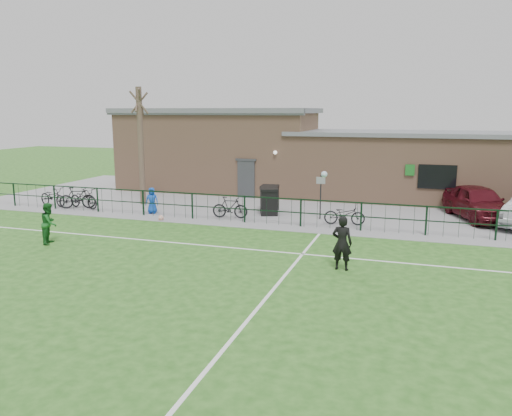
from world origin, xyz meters
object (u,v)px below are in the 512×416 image
(bicycle_e, at_px, (344,214))
(spectator_child, at_px, (152,200))
(bicycle_a, at_px, (53,197))
(ball_ground, at_px, (161,218))
(wheelie_bin_right, at_px, (270,199))
(outfield_player, at_px, (49,223))
(sign_post, at_px, (320,197))
(bicycle_c, at_px, (84,198))
(bicycle_d, at_px, (230,207))
(bare_tree, at_px, (141,147))
(bicycle_b, at_px, (77,198))
(wheelie_bin_left, at_px, (269,202))
(car_maroon, at_px, (478,202))

(bicycle_e, xyz_separation_m, spectator_child, (-9.03, -0.39, 0.16))
(bicycle_a, bearing_deg, ball_ground, -87.15)
(bicycle_a, xyz_separation_m, spectator_child, (5.78, -0.09, 0.13))
(bicycle_e, bearing_deg, wheelie_bin_right, 58.26)
(outfield_player, bearing_deg, sign_post, -71.38)
(bicycle_c, relative_size, bicycle_d, 1.16)
(bare_tree, relative_size, bicycle_d, 3.68)
(bicycle_b, bearing_deg, spectator_child, -111.40)
(wheelie_bin_left, relative_size, bicycle_e, 0.68)
(bicycle_b, distance_m, bicycle_d, 8.04)
(bicycle_c, bearing_deg, ball_ground, -90.90)
(wheelie_bin_right, xyz_separation_m, ball_ground, (-4.02, -3.50, -0.48))
(spectator_child, xyz_separation_m, ball_ground, (1.12, -1.22, -0.51))
(wheelie_bin_right, relative_size, sign_post, 0.58)
(bicycle_e, distance_m, ball_ground, 8.08)
(wheelie_bin_left, bearing_deg, bicycle_e, -37.12)
(bicycle_a, height_order, ball_ground, bicycle_a)
(sign_post, bearing_deg, bicycle_a, -175.51)
(bicycle_a, bearing_deg, bicycle_c, -77.29)
(bicycle_e, bearing_deg, spectator_child, 86.68)
(wheelie_bin_right, distance_m, outfield_player, 10.18)
(car_maroon, distance_m, ball_ground, 14.20)
(bare_tree, bearing_deg, wheelie_bin_left, -4.70)
(wheelie_bin_right, distance_m, sign_post, 2.95)
(car_maroon, bearing_deg, bicycle_b, 171.06)
(outfield_player, distance_m, ball_ground, 5.16)
(bicycle_c, height_order, outfield_player, outfield_player)
(wheelie_bin_right, height_order, bicycle_d, wheelie_bin_right)
(bicycle_c, bearing_deg, bicycle_e, -75.12)
(sign_post, relative_size, outfield_player, 1.32)
(outfield_player, bearing_deg, ball_ground, -43.36)
(sign_post, distance_m, bicycle_a, 13.67)
(bicycle_d, bearing_deg, wheelie_bin_left, -55.17)
(wheelie_bin_right, height_order, bicycle_a, wheelie_bin_right)
(wheelie_bin_left, xyz_separation_m, car_maroon, (9.19, 1.95, 0.18))
(ball_ground, bearing_deg, bicycle_e, 11.46)
(car_maroon, distance_m, bicycle_a, 20.59)
(wheelie_bin_right, bearing_deg, bicycle_b, -171.76)
(bicycle_d, distance_m, bicycle_e, 5.13)
(ball_ground, bearing_deg, bicycle_d, 26.05)
(bare_tree, bearing_deg, bicycle_a, -154.91)
(bicycle_a, bearing_deg, wheelie_bin_left, -69.52)
(bare_tree, xyz_separation_m, sign_post, (9.51, -0.85, -1.98))
(bicycle_b, xyz_separation_m, outfield_player, (3.27, -5.84, 0.20))
(bare_tree, height_order, wheelie_bin_left, bare_tree)
(bicycle_e, bearing_deg, ball_ground, 95.70)
(bicycle_e, relative_size, spectator_child, 1.40)
(wheelie_bin_left, relative_size, spectator_child, 0.95)
(bicycle_c, bearing_deg, bicycle_d, -75.98)
(bicycle_c, xyz_separation_m, bicycle_e, (12.92, 0.32, -0.05))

